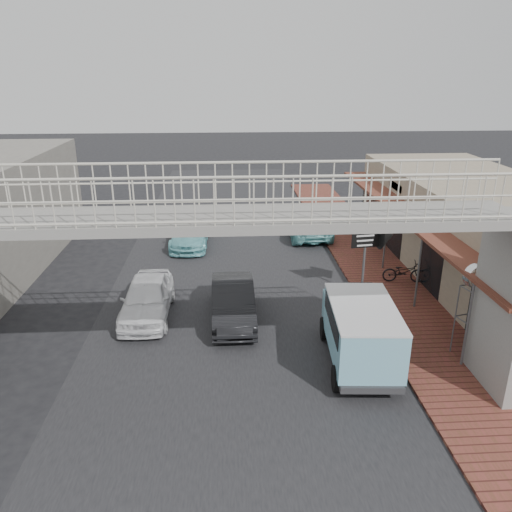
{
  "coord_description": "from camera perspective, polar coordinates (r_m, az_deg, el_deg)",
  "views": [
    {
      "loc": [
        -0.18,
        -15.73,
        8.51
      ],
      "look_at": [
        0.94,
        2.31,
        1.8
      ],
      "focal_mm": 35.0,
      "sensor_mm": 36.0,
      "label": 1
    }
  ],
  "objects": [
    {
      "name": "angkot_far",
      "position": [
        26.1,
        -7.5,
        2.68
      ],
      "size": [
        2.01,
        4.59,
        1.31
      ],
      "primitive_type": "imported",
      "rotation": [
        0.0,
        0.0,
        -0.04
      ],
      "color": "#75C4CB",
      "rests_on": "ground"
    },
    {
      "name": "sidewalk",
      "position": [
        21.61,
        14.79,
        -3.4
      ],
      "size": [
        3.0,
        40.0,
        0.1
      ],
      "primitive_type": "cube",
      "color": "brown",
      "rests_on": "ground"
    },
    {
      "name": "motorcycle_near",
      "position": [
        21.96,
        16.52,
        -1.73
      ],
      "size": [
        1.82,
        0.85,
        0.92
      ],
      "primitive_type": "imported",
      "rotation": [
        0.0,
        0.0,
        1.43
      ],
      "color": "black",
      "rests_on": "sidewalk"
    },
    {
      "name": "footbridge",
      "position": [
        12.88,
        -2.44,
        -4.1
      ],
      "size": [
        16.4,
        2.4,
        6.34
      ],
      "color": "gray",
      "rests_on": "ground"
    },
    {
      "name": "street_clock",
      "position": [
        16.29,
        23.75,
        -2.62
      ],
      "size": [
        0.78,
        0.71,
        3.05
      ],
      "rotation": [
        0.0,
        0.0,
        0.25
      ],
      "color": "#59595B",
      "rests_on": "sidewalk"
    },
    {
      "name": "white_hatchback",
      "position": [
        18.72,
        -12.35,
        -4.7
      ],
      "size": [
        1.73,
        4.28,
        1.45
      ],
      "primitive_type": "imported",
      "rotation": [
        0.0,
        0.0,
        -0.0
      ],
      "color": "white",
      "rests_on": "ground"
    },
    {
      "name": "road_strip",
      "position": [
        17.88,
        -2.57,
        -8.05
      ],
      "size": [
        10.0,
        60.0,
        0.01
      ],
      "primitive_type": "cube",
      "color": "black",
      "rests_on": "ground"
    },
    {
      "name": "arrow_sign",
      "position": [
        20.02,
        14.38,
        2.19
      ],
      "size": [
        1.75,
        1.13,
        2.95
      ],
      "rotation": [
        0.0,
        0.0,
        0.14
      ],
      "color": "#59595B",
      "rests_on": "sidewalk"
    },
    {
      "name": "shophouse_row",
      "position": [
        23.57,
        24.87,
        2.43
      ],
      "size": [
        7.2,
        18.0,
        4.0
      ],
      "color": "gray",
      "rests_on": "ground"
    },
    {
      "name": "angkot_curb",
      "position": [
        27.48,
        5.78,
        3.64
      ],
      "size": [
        2.35,
        4.75,
        1.3
      ],
      "primitive_type": "imported",
      "rotation": [
        0.0,
        0.0,
        3.19
      ],
      "color": "#72C4C6",
      "rests_on": "ground"
    },
    {
      "name": "angkot_van",
      "position": [
        15.48,
        11.87,
        -7.81
      ],
      "size": [
        2.21,
        4.35,
        2.07
      ],
      "rotation": [
        0.0,
        0.0,
        -0.07
      ],
      "color": "black",
      "rests_on": "ground"
    },
    {
      "name": "dark_sedan",
      "position": [
        18.08,
        -2.65,
        -5.21
      ],
      "size": [
        1.56,
        4.33,
        1.42
      ],
      "primitive_type": "imported",
      "rotation": [
        0.0,
        0.0,
        0.01
      ],
      "color": "black",
      "rests_on": "ground"
    },
    {
      "name": "motorcycle_far",
      "position": [
        29.92,
        7.54,
        4.99
      ],
      "size": [
        1.87,
        0.54,
        1.12
      ],
      "primitive_type": "imported",
      "rotation": [
        0.0,
        0.0,
        1.57
      ],
      "color": "black",
      "rests_on": "sidewalk"
    },
    {
      "name": "ground",
      "position": [
        17.88,
        -2.57,
        -8.07
      ],
      "size": [
        120.0,
        120.0,
        0.0
      ],
      "primitive_type": "plane",
      "color": "black",
      "rests_on": "ground"
    }
  ]
}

